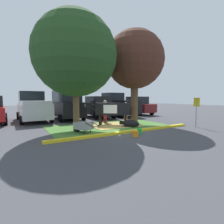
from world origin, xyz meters
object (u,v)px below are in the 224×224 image
at_px(person_visitor_near, 126,112).
at_px(pickup_truck_black, 117,105).
at_px(bucket_green, 139,131).
at_px(person_handler, 105,111).
at_px(pickup_truck_maroon, 33,107).
at_px(shade_tree_right, 135,60).
at_px(parking_sign, 197,106).
at_px(bucket_orange, 135,134).
at_px(calf_lying, 130,124).
at_px(cow_holstein, 111,109).
at_px(shade_tree_left, 75,55).
at_px(sedan_blue, 137,106).
at_px(hatchback_white, 97,107).
at_px(suv_black, 66,105).
at_px(wheelbarrow, 83,126).

xyz_separation_m(person_visitor_near, pickup_truck_black, (2.36, 4.90, 0.28)).
relative_size(bucket_green, pickup_truck_black, 0.06).
bearing_deg(person_handler, pickup_truck_maroon, 138.98).
bearing_deg(shade_tree_right, parking_sign, -53.72).
distance_m(bucket_orange, bucket_green, 0.66).
bearing_deg(calf_lying, shade_tree_right, 44.00).
relative_size(shade_tree_right, cow_holstein, 2.42).
bearing_deg(parking_sign, calf_lying, 150.77).
height_order(shade_tree_right, person_visitor_near, shade_tree_right).
height_order(shade_tree_left, shade_tree_right, shade_tree_right).
distance_m(calf_lying, sedan_blue, 8.69).
xyz_separation_m(calf_lying, bucket_green, (-0.79, -1.84, -0.08)).
distance_m(shade_tree_left, person_visitor_near, 5.25).
bearing_deg(hatchback_white, suv_black, 178.15).
relative_size(wheelbarrow, pickup_truck_black, 0.29).
relative_size(cow_holstein, bucket_orange, 8.33).
relative_size(parking_sign, bucket_orange, 5.65).
height_order(parking_sign, pickup_truck_black, pickup_truck_black).
bearing_deg(hatchback_white, cow_holstein, -104.19).
height_order(suv_black, sedan_blue, suv_black).
xyz_separation_m(shade_tree_left, person_handler, (2.75, 1.56, -3.37)).
distance_m(bucket_orange, pickup_truck_black, 9.71).
xyz_separation_m(bucket_green, hatchback_white, (1.34, 7.79, 0.83)).
xyz_separation_m(calf_lying, parking_sign, (3.69, -2.06, 1.08)).
distance_m(wheelbarrow, pickup_truck_maroon, 6.91).
bearing_deg(person_handler, calf_lying, -79.85).
bearing_deg(pickup_truck_maroon, pickup_truck_black, -0.52).
bearing_deg(parking_sign, pickup_truck_black, 94.19).
bearing_deg(calf_lying, pickup_truck_black, 64.40).
relative_size(cow_holstein, pickup_truck_black, 0.50).
height_order(parking_sign, pickup_truck_maroon, pickup_truck_maroon).
bearing_deg(suv_black, wheelbarrow, -97.67).
xyz_separation_m(cow_holstein, wheelbarrow, (-2.61, -1.49, -0.72)).
height_order(person_handler, pickup_truck_black, pickup_truck_black).
bearing_deg(calf_lying, cow_holstein, 115.16).
xyz_separation_m(bucket_orange, hatchback_white, (1.90, 8.15, 0.83)).
xyz_separation_m(shade_tree_right, hatchback_white, (-0.72, 4.72, -3.58)).
height_order(wheelbarrow, pickup_truck_black, pickup_truck_black).
bearing_deg(parking_sign, person_handler, 132.06).
relative_size(bucket_orange, sedan_blue, 0.07).
bearing_deg(suv_black, calf_lying, -68.40).
bearing_deg(pickup_truck_black, cow_holstein, -125.99).
bearing_deg(shade_tree_left, person_visitor_near, 7.71).
xyz_separation_m(hatchback_white, pickup_truck_black, (2.52, 0.45, 0.13)).
height_order(calf_lying, parking_sign, parking_sign).
distance_m(calf_lying, bucket_orange, 2.58).
distance_m(calf_lying, pickup_truck_black, 7.15).
relative_size(person_visitor_near, pickup_truck_maroon, 0.28).
height_order(bucket_orange, hatchback_white, hatchback_white).
xyz_separation_m(pickup_truck_maroon, sedan_blue, (10.77, -0.03, -0.13)).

